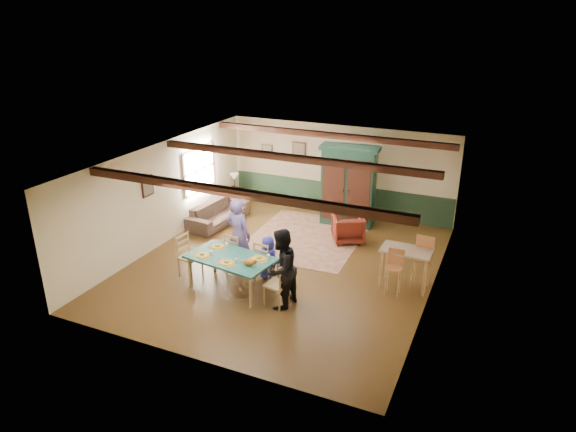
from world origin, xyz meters
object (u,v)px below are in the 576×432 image
at_px(counter_table, 405,268).
at_px(cat, 249,262).
at_px(dining_chair_far_right, 266,260).
at_px(dining_chair_end_left, 190,256).
at_px(person_man, 238,235).
at_px(bar_stool_left, 393,273).
at_px(sofa, 218,213).
at_px(dining_chair_far_left, 237,252).
at_px(person_child, 268,258).
at_px(end_table, 235,196).
at_px(table_lamp, 234,181).
at_px(bar_stool_right, 421,264).
at_px(armoire, 348,186).
at_px(dining_chair_end_right, 277,283).
at_px(armchair, 348,228).
at_px(person_woman, 281,269).

bearing_deg(counter_table, cat, -147.56).
distance_m(dining_chair_far_right, dining_chair_end_left, 1.80).
height_order(dining_chair_end_left, person_man, person_man).
bearing_deg(bar_stool_left, sofa, 159.30).
bearing_deg(dining_chair_far_right, dining_chair_end_left, 24.92).
distance_m(dining_chair_far_left, person_child, 0.85).
xyz_separation_m(cat, bar_stool_left, (2.78, 1.40, -0.36)).
height_order(dining_chair_end_left, end_table, dining_chair_end_left).
relative_size(person_man, table_lamp, 3.72).
xyz_separation_m(person_child, table_lamp, (-3.17, 4.04, 0.25)).
xyz_separation_m(person_child, bar_stool_right, (3.29, 0.98, 0.07)).
relative_size(armoire, end_table, 4.36).
bearing_deg(bar_stool_left, dining_chair_far_left, -174.84).
bearing_deg(table_lamp, person_child, -51.90).
xyz_separation_m(dining_chair_end_right, person_child, (-0.66, 0.95, 0.03)).
bearing_deg(end_table, sofa, -77.83).
relative_size(end_table, bar_stool_left, 0.51).
xyz_separation_m(dining_chair_far_right, armoire, (0.65, 4.01, 0.66)).
relative_size(armchair, counter_table, 0.74).
distance_m(person_man, bar_stool_left, 3.67).
bearing_deg(armoire, person_man, -115.50).
xyz_separation_m(armoire, table_lamp, (-3.81, 0.11, -0.39)).
bearing_deg(person_man, bar_stool_left, -166.70).
bearing_deg(bar_stool_right, end_table, 156.87).
xyz_separation_m(dining_chair_far_left, person_woman, (1.61, -1.00, 0.37)).
xyz_separation_m(dining_chair_far_left, dining_chair_end_right, (1.51, -0.98, 0.00)).
bearing_deg(person_woman, dining_chair_far_left, -113.57).
height_order(sofa, bar_stool_left, bar_stool_left).
height_order(person_child, table_lamp, person_child).
height_order(dining_chair_end_left, armchair, dining_chair_end_left).
height_order(armchair, counter_table, counter_table).
relative_size(end_table, bar_stool_right, 0.45).
xyz_separation_m(dining_chair_end_left, dining_chair_end_right, (2.40, -0.35, 0.00)).
distance_m(person_woman, table_lamp, 6.37).
xyz_separation_m(person_woman, cat, (-0.74, 0.00, 0.02)).
bearing_deg(dining_chair_end_left, table_lamp, 25.43).
relative_size(dining_chair_end_right, armchair, 1.22).
distance_m(dining_chair_far_right, person_woman, 1.23).
distance_m(person_child, end_table, 5.15).
relative_size(counter_table, bar_stool_left, 1.06).
bearing_deg(dining_chair_end_right, person_woman, 90.00).
bearing_deg(dining_chair_end_left, armoire, -19.40).
xyz_separation_m(counter_table, bar_stool_right, (0.33, 0.07, 0.14)).
height_order(cat, table_lamp, table_lamp).
bearing_deg(counter_table, person_man, -168.29).
distance_m(armoire, bar_stool_right, 4.01).
distance_m(armoire, counter_table, 3.88).
height_order(armoire, table_lamp, armoire).
distance_m(end_table, bar_stool_left, 6.98).
distance_m(dining_chair_end_left, sofa, 3.23).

